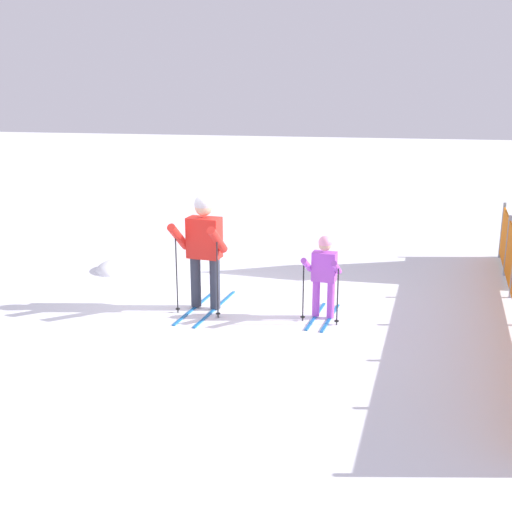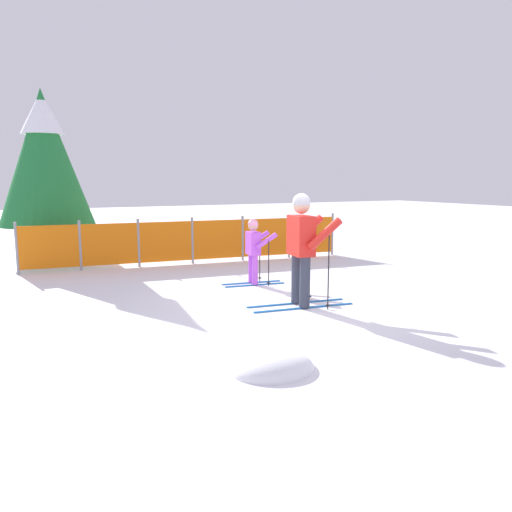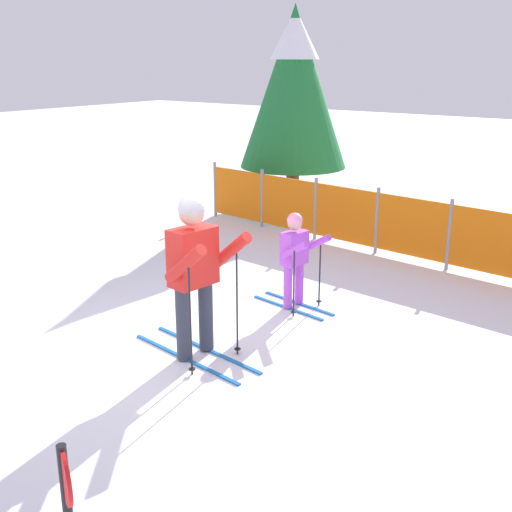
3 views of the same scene
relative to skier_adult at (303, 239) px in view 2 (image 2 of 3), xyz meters
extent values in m
plane|color=white|center=(-0.16, -0.06, -1.07)|extent=(60.00, 60.00, 0.00)
cube|color=#1966B2|center=(-0.01, 0.16, -1.06)|extent=(1.68, 0.26, 0.02)
cube|color=#1966B2|center=(-0.05, -0.15, -1.06)|extent=(1.68, 0.26, 0.02)
cylinder|color=#333847|center=(-0.01, 0.16, -0.65)|extent=(0.16, 0.16, 0.80)
cylinder|color=#333847|center=(-0.05, -0.15, -0.65)|extent=(0.16, 0.16, 0.80)
cube|color=red|center=(-0.03, 0.00, 0.06)|extent=(0.35, 0.53, 0.62)
cylinder|color=red|center=(0.26, 0.28, 0.11)|extent=(0.59, 0.20, 0.50)
cylinder|color=red|center=(0.18, -0.34, 0.11)|extent=(0.59, 0.20, 0.50)
sphere|color=#D8AD8C|center=(-0.03, 0.00, 0.53)|extent=(0.27, 0.27, 0.27)
sphere|color=silver|center=(-0.03, 0.00, 0.58)|extent=(0.28, 0.28, 0.28)
cylinder|color=black|center=(0.33, 0.29, -0.45)|extent=(0.02, 0.02, 1.24)
cylinder|color=black|center=(0.33, 0.29, -1.01)|extent=(0.07, 0.07, 0.01)
cylinder|color=black|center=(0.25, -0.36, -0.45)|extent=(0.02, 0.02, 1.24)
cylinder|color=black|center=(0.25, -0.36, -1.01)|extent=(0.07, 0.07, 0.01)
cube|color=#1966B2|center=(0.07, 1.94, -1.06)|extent=(1.18, 0.21, 0.02)
cube|color=#1966B2|center=(0.04, 1.72, -1.06)|extent=(1.18, 0.21, 0.02)
cylinder|color=#B24CD8|center=(0.07, 1.94, -0.77)|extent=(0.11, 0.11, 0.56)
cylinder|color=#B24CD8|center=(0.04, 1.72, -0.77)|extent=(0.11, 0.11, 0.56)
cube|color=#B24CD8|center=(0.05, 1.83, -0.27)|extent=(0.25, 0.37, 0.44)
cylinder|color=#B24CD8|center=(0.27, 2.02, -0.21)|extent=(0.44, 0.15, 0.30)
cylinder|color=#B24CD8|center=(0.21, 1.59, -0.21)|extent=(0.44, 0.15, 0.30)
sphere|color=#D8AD8C|center=(0.05, 1.83, 0.06)|extent=(0.19, 0.19, 0.19)
sphere|color=pink|center=(0.05, 1.83, 0.09)|extent=(0.20, 0.20, 0.20)
cylinder|color=black|center=(0.31, 2.05, -0.63)|extent=(0.02, 0.02, 0.87)
cylinder|color=black|center=(0.31, 2.05, -1.01)|extent=(0.07, 0.07, 0.01)
cylinder|color=black|center=(0.24, 1.55, -0.63)|extent=(0.02, 0.02, 0.87)
cylinder|color=black|center=(0.24, 1.55, -1.01)|extent=(0.07, 0.07, 0.01)
cylinder|color=gray|center=(-3.93, 5.02, -0.51)|extent=(0.06, 0.06, 1.11)
cylinder|color=gray|center=(-2.67, 4.89, -0.51)|extent=(0.06, 0.06, 1.11)
cylinder|color=gray|center=(-1.41, 4.77, -0.51)|extent=(0.06, 0.06, 1.11)
cylinder|color=gray|center=(-0.15, 4.64, -0.51)|extent=(0.06, 0.06, 1.11)
cylinder|color=gray|center=(1.11, 4.51, -0.51)|extent=(0.06, 0.06, 1.11)
cylinder|color=gray|center=(2.37, 4.38, -0.51)|extent=(0.06, 0.06, 1.11)
cylinder|color=gray|center=(3.63, 4.26, -0.51)|extent=(0.06, 0.06, 1.11)
cube|color=orange|center=(-3.30, 4.96, -0.51)|extent=(1.26, 0.16, 0.93)
cube|color=orange|center=(-2.04, 4.83, -0.51)|extent=(1.26, 0.16, 0.93)
cube|color=orange|center=(-0.78, 4.70, -0.51)|extent=(1.26, 0.16, 0.93)
cube|color=orange|center=(0.48, 4.58, -0.51)|extent=(1.26, 0.16, 0.93)
cube|color=orange|center=(1.74, 4.45, -0.51)|extent=(1.26, 0.16, 0.93)
cube|color=orange|center=(3.00, 4.32, -0.51)|extent=(1.26, 0.16, 0.93)
cylinder|color=#4C3823|center=(-3.16, 6.68, -0.63)|extent=(0.28, 0.28, 0.88)
cone|color=#1E7134|center=(-3.16, 6.68, 1.44)|extent=(2.23, 2.23, 3.27)
cone|color=white|center=(-3.16, 6.68, 2.49)|extent=(1.00, 1.00, 0.98)
ellipsoid|color=white|center=(-1.72, -2.14, -1.07)|extent=(0.93, 0.79, 0.37)
camera|label=1|loc=(9.07, 2.50, 2.39)|focal=45.00mm
camera|label=2|loc=(-4.16, -6.56, 0.93)|focal=35.00mm
camera|label=3|loc=(4.31, -4.75, 2.07)|focal=45.00mm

